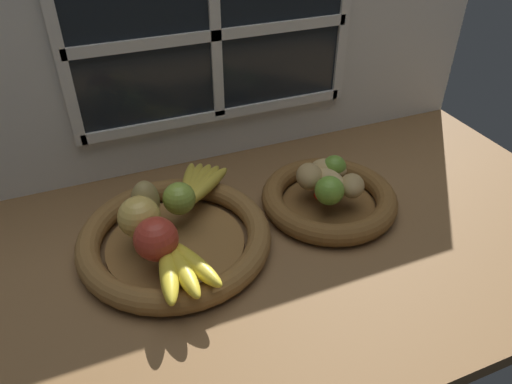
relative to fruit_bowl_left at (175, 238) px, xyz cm
name	(u,v)px	position (x,y,z in cm)	size (l,w,h in cm)	color
ground_plane	(264,226)	(19.13, 0.84, -3.60)	(140.00, 90.00, 3.00)	brown
back_wall	(213,46)	(19.13, 30.61, 25.78)	(140.00, 4.60, 55.00)	silver
fruit_bowl_left	(175,238)	(0.00, 0.00, 0.00)	(37.58, 37.58, 4.57)	brown
fruit_bowl_right	(329,199)	(34.12, 0.00, 0.01)	(29.28, 29.28, 4.57)	brown
apple_golden_left	(140,219)	(-5.89, 0.36, 6.45)	(7.96, 7.96, 7.96)	#DBB756
apple_green_back	(179,198)	(2.59, 4.63, 5.74)	(6.54, 6.54, 6.54)	#8CAD3D
apple_red_front	(156,239)	(-4.35, -6.31, 6.43)	(7.93, 7.93, 7.93)	#B73828
pear_brown	(146,201)	(-3.84, 4.98, 6.74)	(5.33, 5.93, 8.54)	olive
banana_bunch_front	(180,266)	(-1.75, -11.97, 4.09)	(11.54, 16.80, 3.25)	yellow
banana_bunch_back	(197,185)	(7.84, 10.33, 3.81)	(14.53, 16.60, 2.68)	gold
potato_back	(329,169)	(36.13, 4.42, 4.57)	(7.90, 5.42, 4.21)	tan
potato_small	(352,186)	(37.33, -3.21, 4.70)	(6.66, 5.19, 4.47)	#A38451
potato_oblong	(309,176)	(30.50, 2.81, 5.04)	(7.23, 5.76, 5.15)	#A38451
potato_large	(331,181)	(34.12, 0.00, 4.69)	(8.27, 4.45, 4.44)	tan
lime_near	(329,191)	(31.52, -3.89, 5.49)	(6.04, 6.04, 6.04)	#6B9E33
lime_far	(334,167)	(37.15, 3.89, 5.10)	(5.26, 5.26, 5.26)	olive
chili_pepper	(331,185)	(34.58, 0.24, 3.34)	(1.75, 1.75, 10.53)	red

